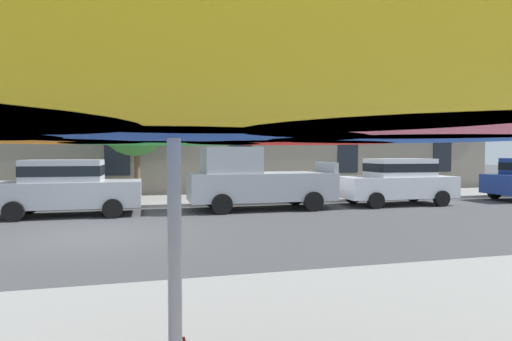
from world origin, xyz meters
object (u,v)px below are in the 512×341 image
(pickup_silver, at_px, (255,181))
(street_tree_middle, at_px, (139,117))
(patio_umbrella, at_px, (173,93))
(sedan_white, at_px, (397,180))
(sedan_silver, at_px, (67,186))

(pickup_silver, relative_size, street_tree_middle, 1.01)
(pickup_silver, bearing_deg, patio_umbrella, -105.75)
(sedan_white, bearing_deg, sedan_silver, 180.00)
(patio_umbrella, bearing_deg, sedan_silver, 101.33)
(patio_umbrella, bearing_deg, street_tree_middle, 91.39)
(pickup_silver, relative_size, sedan_white, 1.16)
(sedan_white, bearing_deg, patio_umbrella, -126.01)
(sedan_silver, bearing_deg, sedan_white, 0.00)
(street_tree_middle, bearing_deg, sedan_white, -20.66)
(street_tree_middle, distance_m, patio_umbrella, 16.38)
(street_tree_middle, relative_size, patio_umbrella, 1.44)
(street_tree_middle, xyz_separation_m, patio_umbrella, (0.40, -16.33, -1.24))
(sedan_silver, relative_size, sedan_white, 1.00)
(sedan_silver, relative_size, patio_umbrella, 1.26)
(pickup_silver, xyz_separation_m, street_tree_middle, (-3.98, 3.63, 2.45))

